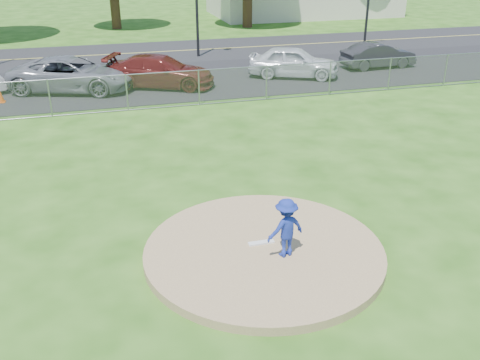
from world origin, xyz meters
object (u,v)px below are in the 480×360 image
object	(u,v)px
parked_car_darkred	(160,71)
parked_car_gray	(72,74)
traffic_cone	(0,95)
pitcher	(286,228)
parked_car_charcoal	(378,55)
parked_car_pearl	(294,62)

from	to	relation	value
parked_car_darkred	parked_car_gray	bearing A→B (deg)	108.72
traffic_cone	parked_car_gray	xyz separation A→B (m)	(3.05, 1.13, 0.44)
pitcher	parked_car_gray	size ratio (longest dim) A/B	0.24
parked_car_darkred	parked_car_charcoal	size ratio (longest dim) A/B	1.26
parked_car_darkred	parked_car_pearl	bearing A→B (deg)	-65.03
parked_car_gray	parked_car_charcoal	distance (m)	16.04
pitcher	parked_car_pearl	size ratio (longest dim) A/B	0.30
pitcher	parked_car_charcoal	world-z (taller)	pitcher
pitcher	parked_car_gray	distance (m)	16.85
parked_car_pearl	pitcher	bearing A→B (deg)	-176.98
parked_car_gray	parked_car_charcoal	world-z (taller)	parked_car_gray
parked_car_pearl	parked_car_gray	bearing A→B (deg)	113.20
traffic_cone	parked_car_charcoal	size ratio (longest dim) A/B	0.17
pitcher	parked_car_charcoal	size ratio (longest dim) A/B	0.33
parked_car_gray	parked_car_pearl	bearing A→B (deg)	-72.56
traffic_cone	parked_car_darkred	size ratio (longest dim) A/B	0.13
pitcher	parked_car_gray	bearing A→B (deg)	-88.09
parked_car_pearl	parked_car_charcoal	distance (m)	5.27
parked_car_charcoal	traffic_cone	bearing A→B (deg)	91.58
traffic_cone	parked_car_pearl	xyz separation A→B (m)	(13.86, 0.90, 0.44)
traffic_cone	parked_car_pearl	distance (m)	13.90
pitcher	parked_car_pearl	xyz separation A→B (m)	(6.27, 15.99, -0.10)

